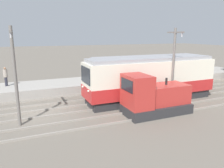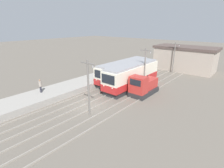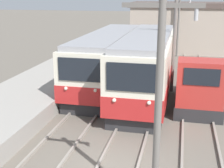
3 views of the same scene
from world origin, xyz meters
The scene contains 13 objects.
ground_plane centered at (0.00, 0.00, 0.00)m, with size 200.00×200.00×0.00m, color #665E54.
platform_left centered at (-6.25, 0.00, 0.43)m, with size 4.50×54.00×0.86m, color gray.
track_left centered at (-2.60, 0.00, 0.07)m, with size 1.54×60.00×0.14m.
track_center centered at (0.20, 0.00, 0.07)m, with size 1.54×60.00×0.14m.
track_right centered at (3.20, 0.00, 0.07)m, with size 1.54×60.00×0.14m.
commuter_train_left centered at (-2.60, 10.91, 1.69)m, with size 2.84×12.25×3.62m.
commuter_train_center centered at (0.20, 9.34, 1.77)m, with size 2.84×11.90×3.83m.
shunting_locomotive centered at (3.20, 7.69, 1.21)m, with size 2.40×4.97×3.00m.
catenary_mast_near centered at (1.71, -1.43, 3.43)m, with size 2.00×0.20×6.24m.
catenary_mast_mid centered at (1.71, 10.50, 3.43)m, with size 2.00×0.20×6.24m.
catenary_mast_far centered at (1.71, 22.43, 3.43)m, with size 2.00×0.20×6.24m.
person_on_platform centered at (-6.74, -2.46, 1.86)m, with size 0.38×0.38×1.84m.
station_building centered at (2.78, 26.00, 2.62)m, with size 12.60×6.30×5.20m.
Camera 2 is at (14.87, -13.24, 9.67)m, focal length 28.00 mm.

